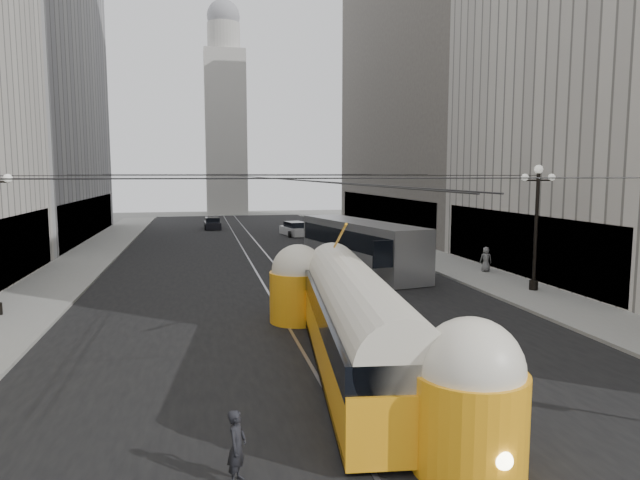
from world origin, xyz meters
name	(u,v)px	position (x,y,z in m)	size (l,w,h in m)	color
road	(259,259)	(0.00, 32.50, 0.00)	(20.00, 85.00, 0.02)	black
sidewalk_left	(91,256)	(-12.00, 36.00, 0.07)	(4.00, 72.00, 0.15)	gray
sidewalk_right	(401,247)	(12.00, 36.00, 0.07)	(4.00, 72.00, 0.15)	gray
rail_left	(249,259)	(-0.75, 32.50, 0.00)	(0.12, 85.00, 0.04)	gray
rail_right	(270,259)	(0.75, 32.50, 0.00)	(0.12, 85.00, 0.04)	gray
building_left_far	(12,79)	(-19.99, 48.00, 14.31)	(12.60, 28.60, 28.60)	#999999
building_right_far	(438,72)	(20.00, 48.00, 16.31)	(12.60, 32.60, 32.60)	#514C47
distant_tower	(225,114)	(0.00, 80.00, 14.97)	(6.00, 6.00, 31.36)	#B2AFA8
lamppost_right_mid	(536,220)	(12.60, 18.00, 3.74)	(1.86, 0.44, 6.37)	black
catenary	(261,176)	(0.12, 31.49, 5.88)	(25.00, 72.00, 0.23)	black
streetcar	(355,321)	(0.50, 8.63, 1.59)	(3.79, 14.92, 3.26)	#FDA416
city_bus	(361,244)	(5.69, 26.12, 1.71)	(5.07, 12.68, 3.13)	gray
sedan_white_far	(295,229)	(5.02, 46.94, 0.62)	(2.63, 4.63, 1.38)	silver
sedan_dark_far	(212,224)	(-2.76, 55.63, 0.58)	(1.82, 4.12, 1.28)	black
pedestrian_crossing_a	(237,447)	(-3.50, 2.91, 0.75)	(0.55, 0.36, 1.50)	black
pedestrian_sidewalk_right	(486,259)	(12.90, 23.59, 0.90)	(0.73, 0.45, 1.50)	slate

